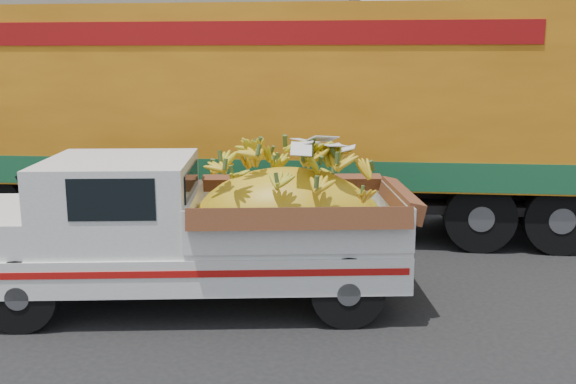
# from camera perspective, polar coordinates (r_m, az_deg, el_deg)

# --- Properties ---
(ground) EXTENTS (100.00, 100.00, 0.00)m
(ground) POSITION_cam_1_polar(r_m,az_deg,el_deg) (8.19, -9.16, -9.63)
(ground) COLOR black
(ground) RESTS_ON ground
(curb) EXTENTS (60.00, 0.25, 0.15)m
(curb) POSITION_cam_1_polar(r_m,az_deg,el_deg) (13.87, -0.85, -0.35)
(curb) COLOR gray
(curb) RESTS_ON ground
(sidewalk) EXTENTS (60.00, 4.00, 0.14)m
(sidewalk) POSITION_cam_1_polar(r_m,az_deg,el_deg) (15.89, 0.60, 1.17)
(sidewalk) COLOR gray
(sidewalk) RESTS_ON ground
(building_left) EXTENTS (18.00, 6.00, 5.00)m
(building_left) POSITION_cam_1_polar(r_m,az_deg,el_deg) (23.81, -16.53, 10.05)
(building_left) COLOR gray
(building_left) RESTS_ON ground
(pickup_truck) EXTENTS (5.43, 2.92, 1.81)m
(pickup_truck) POSITION_cam_1_polar(r_m,az_deg,el_deg) (7.85, -5.95, -3.03)
(pickup_truck) COLOR black
(pickup_truck) RESTS_ON ground
(semi_trailer) EXTENTS (12.04, 3.33, 3.80)m
(semi_trailer) POSITION_cam_1_polar(r_m,az_deg,el_deg) (11.14, -1.80, 7.35)
(semi_trailer) COLOR black
(semi_trailer) RESTS_ON ground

